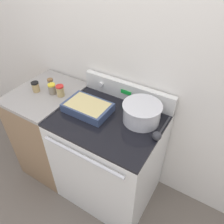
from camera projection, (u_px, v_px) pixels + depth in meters
name	position (u px, v px, depth m)	size (l,w,h in m)	color
ground_plane	(91.00, 215.00, 1.96)	(12.00, 12.00, 0.00)	#6B6056
kitchen_wall	(133.00, 57.00, 1.61)	(8.00, 0.05, 2.50)	silver
stove_range	(109.00, 159.00, 1.88)	(0.78, 0.66, 0.91)	silver
control_panel	(128.00, 91.00, 1.74)	(0.78, 0.07, 0.15)	silver
side_counter	(54.00, 131.00, 2.14)	(0.50, 0.63, 0.92)	#896B4C
mixing_bowl	(142.00, 112.00, 1.53)	(0.28, 0.28, 0.14)	silver
casserole_dish	(88.00, 107.00, 1.64)	(0.35, 0.23, 0.07)	#38476B
ladle	(158.00, 134.00, 1.43)	(0.06, 0.29, 0.06)	#333338
spice_jar_red_cap	(60.00, 91.00, 1.77)	(0.06, 0.06, 0.09)	tan
spice_jar_yellow_cap	(52.00, 89.00, 1.80)	(0.06, 0.06, 0.09)	gray
spice_jar_brown_cap	(51.00, 84.00, 1.86)	(0.05, 0.05, 0.09)	gray
spice_jar_black_cap	(36.00, 87.00, 1.82)	(0.06, 0.06, 0.09)	tan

